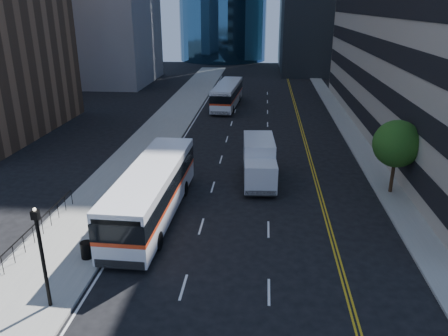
% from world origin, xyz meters
% --- Properties ---
extents(ground, '(160.00, 160.00, 0.00)m').
position_xyz_m(ground, '(0.00, 0.00, 0.00)').
color(ground, black).
rests_on(ground, ground).
extents(sidewalk_west, '(5.00, 90.00, 0.15)m').
position_xyz_m(sidewalk_west, '(-10.50, 25.00, 0.07)').
color(sidewalk_west, gray).
rests_on(sidewalk_west, ground).
extents(sidewalk_east, '(2.00, 90.00, 0.15)m').
position_xyz_m(sidewalk_east, '(9.00, 25.00, 0.07)').
color(sidewalk_east, gray).
rests_on(sidewalk_east, ground).
extents(street_tree, '(3.20, 3.20, 5.10)m').
position_xyz_m(street_tree, '(9.00, 8.00, 3.64)').
color(street_tree, '#332114').
rests_on(street_tree, sidewalk_east).
extents(lamp_post, '(0.28, 0.28, 4.56)m').
position_xyz_m(lamp_post, '(-9.00, -6.00, 2.72)').
color(lamp_post, black).
rests_on(lamp_post, sidewalk_west).
extents(bus_front, '(3.05, 12.68, 3.26)m').
position_xyz_m(bus_front, '(-6.60, 2.99, 1.78)').
color(bus_front, silver).
rests_on(bus_front, ground).
extents(bus_rear, '(3.24, 11.72, 2.99)m').
position_xyz_m(bus_rear, '(-4.67, 34.38, 1.63)').
color(bus_rear, white).
rests_on(bus_rear, ground).
extents(box_truck, '(2.60, 6.59, 3.09)m').
position_xyz_m(box_truck, '(-0.22, 9.35, 1.63)').
color(box_truck, silver).
rests_on(box_truck, ground).
extents(trash_can, '(0.70, 0.70, 0.89)m').
position_xyz_m(trash_can, '(-8.86, -2.16, 0.60)').
color(trash_can, black).
rests_on(trash_can, sidewalk_west).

